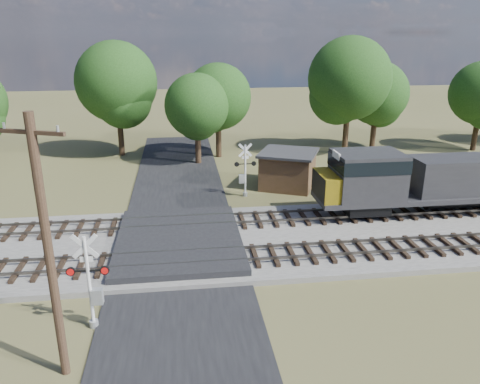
{
  "coord_description": "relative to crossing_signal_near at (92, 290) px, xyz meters",
  "views": [
    {
      "loc": [
        0.3,
        -24.14,
        11.64
      ],
      "look_at": [
        3.71,
        2.0,
        2.63
      ],
      "focal_mm": 35.0,
      "sensor_mm": 36.0,
      "label": 1
    }
  ],
  "objects": [
    {
      "name": "track_far",
      "position": [
        6.62,
        9.86,
        -1.35
      ],
      "size": [
        140.0,
        2.6,
        0.33
      ],
      "color": "black",
      "rests_on": "ballast_bed"
    },
    {
      "name": "track_near",
      "position": [
        6.62,
        4.86,
        -1.35
      ],
      "size": [
        140.0,
        2.6,
        0.33
      ],
      "color": "black",
      "rests_on": "ballast_bed"
    },
    {
      "name": "equipment_shed",
      "position": [
        12.11,
        17.29,
        -0.31
      ],
      "size": [
        5.58,
        5.58,
        2.88
      ],
      "rotation": [
        0.0,
        0.0,
        -0.42
      ],
      "color": "#422F1C",
      "rests_on": "ground"
    },
    {
      "name": "crossing_signal_near",
      "position": [
        0.0,
        0.0,
        0.0
      ],
      "size": [
        1.71,
        0.37,
        4.24
      ],
      "rotation": [
        0.0,
        0.0,
        -0.05
      ],
      "color": "silver",
      "rests_on": "ground"
    },
    {
      "name": "utility_pole",
      "position": [
        -0.64,
        -2.71,
        3.23
      ],
      "size": [
        2.18,
        0.99,
        9.43
      ],
      "rotation": [
        0.0,
        0.0,
        -0.39
      ],
      "color": "#342117",
      "rests_on": "ground"
    },
    {
      "name": "crossing_panel",
      "position": [
        3.5,
        7.36,
        -1.45
      ],
      "size": [
        7.0,
        9.0,
        0.62
      ],
      "primitive_type": "cube",
      "color": "#262628",
      "rests_on": "ground"
    },
    {
      "name": "ballast_bed",
      "position": [
        13.5,
        7.36,
        -1.61
      ],
      "size": [
        140.0,
        10.0,
        0.3
      ],
      "primitive_type": "cube",
      "color": "gray",
      "rests_on": "ground"
    },
    {
      "name": "road",
      "position": [
        3.5,
        6.86,
        -1.72
      ],
      "size": [
        7.0,
        60.0,
        0.08
      ],
      "primitive_type": "cube",
      "color": "black",
      "rests_on": "ground"
    },
    {
      "name": "treeline",
      "position": [
        12.27,
        27.27,
        4.52
      ],
      "size": [
        84.13,
        10.94,
        11.44
      ],
      "color": "black",
      "rests_on": "ground"
    },
    {
      "name": "crossing_signal_far",
      "position": [
        8.37,
        15.46,
        -0.07
      ],
      "size": [
        1.64,
        0.35,
        4.06
      ],
      "rotation": [
        0.0,
        0.0,
        3.18
      ],
      "color": "silver",
      "rests_on": "ground"
    },
    {
      "name": "ground",
      "position": [
        3.5,
        6.86,
        -1.76
      ],
      "size": [
        160.0,
        160.0,
        0.0
      ],
      "primitive_type": "plane",
      "color": "brown",
      "rests_on": "ground"
    }
  ]
}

